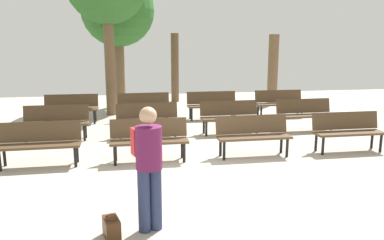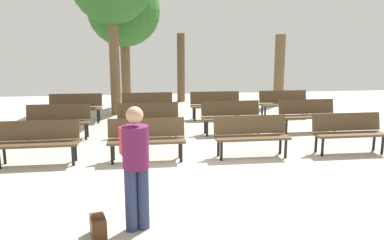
{
  "view_description": "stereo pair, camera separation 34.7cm",
  "coord_description": "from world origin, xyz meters",
  "views": [
    {
      "loc": [
        -1.55,
        -6.16,
        2.43
      ],
      "look_at": [
        0.0,
        2.96,
        0.55
      ],
      "focal_mm": 35.79,
      "sensor_mm": 36.0,
      "label": 1
    },
    {
      "loc": [
        -1.2,
        -6.21,
        2.43
      ],
      "look_at": [
        0.0,
        2.96,
        0.55
      ],
      "focal_mm": 35.79,
      "sensor_mm": 36.0,
      "label": 2
    }
  ],
  "objects": [
    {
      "name": "tree_2",
      "position": [
        4.18,
        8.37,
        1.37
      ],
      "size": [
        0.4,
        0.4,
        2.74
      ],
      "color": "brown",
      "rests_on": "ground_plane"
    },
    {
      "name": "bench_r0_c0",
      "position": [
        -3.31,
        1.61,
        0.5
      ],
      "size": [
        1.61,
        0.5,
        0.87
      ],
      "rotation": [
        0.0,
        0.0,
        0.01
      ],
      "color": "#4C3823",
      "rests_on": "ground_plane"
    },
    {
      "name": "bench_r1_c0",
      "position": [
        -3.35,
        3.71,
        0.5
      ],
      "size": [
        1.6,
        0.48,
        0.87
      ],
      "rotation": [
        0.0,
        0.0,
        0.0
      ],
      "color": "#4C3823",
      "rests_on": "ground_plane"
    },
    {
      "name": "ground_plane",
      "position": [
        0.0,
        0.0,
        0.0
      ],
      "size": [
        24.0,
        24.0,
        0.0
      ],
      "primitive_type": "plane",
      "color": "#B2A899"
    },
    {
      "name": "visitor_with_backpack",
      "position": [
        -1.32,
        -1.44,
        0.94
      ],
      "size": [
        0.44,
        0.58,
        1.65
      ],
      "rotation": [
        0.0,
        0.0,
        3.41
      ],
      "color": "navy",
      "rests_on": "ground_plane"
    },
    {
      "name": "bench_r1_c1",
      "position": [
        -1.07,
        3.65,
        0.5
      ],
      "size": [
        1.6,
        0.49,
        0.87
      ],
      "rotation": [
        0.0,
        0.0,
        -0.0
      ],
      "color": "#4C3823",
      "rests_on": "ground_plane"
    },
    {
      "name": "tree_0",
      "position": [
        -1.81,
        8.79,
        3.58
      ],
      "size": [
        2.72,
        2.72,
        4.98
      ],
      "color": "brown",
      "rests_on": "ground_plane"
    },
    {
      "name": "bench_r1_c2",
      "position": [
        1.16,
        3.69,
        0.5
      ],
      "size": [
        1.61,
        0.5,
        0.87
      ],
      "rotation": [
        0.0,
        0.0,
        0.01
      ],
      "color": "#4C3823",
      "rests_on": "ground_plane"
    },
    {
      "name": "bench_r0_c3",
      "position": [
        3.34,
        1.58,
        0.5
      ],
      "size": [
        1.6,
        0.49,
        0.87
      ],
      "rotation": [
        0.0,
        0.0,
        -0.0
      ],
      "color": "#4C3823",
      "rests_on": "ground_plane"
    },
    {
      "name": "bench_r2_c3",
      "position": [
        3.4,
        5.7,
        0.5
      ],
      "size": [
        1.6,
        0.49,
        0.87
      ],
      "rotation": [
        0.0,
        0.0,
        -0.01
      ],
      "color": "#4C3823",
      "rests_on": "ground_plane"
    },
    {
      "name": "tree_3",
      "position": [
        0.41,
        9.62,
        1.4
      ],
      "size": [
        0.32,
        0.32,
        2.8
      ],
      "color": "brown",
      "rests_on": "ground_plane"
    },
    {
      "name": "bench_r2_c0",
      "position": [
        -3.26,
        5.77,
        0.5
      ],
      "size": [
        1.61,
        0.52,
        0.87
      ],
      "rotation": [
        0.0,
        0.0,
        -0.02
      ],
      "color": "#4C3823",
      "rests_on": "ground_plane"
    },
    {
      "name": "bench_r0_c2",
      "position": [
        1.11,
        1.57,
        0.5
      ],
      "size": [
        1.6,
        0.49,
        0.87
      ],
      "rotation": [
        0.0,
        0.0,
        0.0
      ],
      "color": "#4C3823",
      "rests_on": "ground_plane"
    },
    {
      "name": "bench_r2_c1",
      "position": [
        -1.05,
        5.74,
        0.5
      ],
      "size": [
        1.61,
        0.51,
        0.87
      ],
      "rotation": [
        0.0,
        0.0,
        0.02
      ],
      "color": "#4C3823",
      "rests_on": "ground_plane"
    },
    {
      "name": "handbag",
      "position": [
        -1.8,
        -1.6,
        0.13
      ],
      "size": [
        0.25,
        0.35,
        0.29
      ],
      "color": "#4C2D19",
      "rests_on": "ground_plane"
    },
    {
      "name": "bench_r1_c3",
      "position": [
        3.33,
        3.68,
        0.5
      ],
      "size": [
        1.61,
        0.51,
        0.87
      ],
      "rotation": [
        0.0,
        0.0,
        0.02
      ],
      "color": "#4C3823",
      "rests_on": "ground_plane"
    },
    {
      "name": "bench_r2_c2",
      "position": [
        1.12,
        5.73,
        0.5
      ],
      "size": [
        1.6,
        0.49,
        0.87
      ],
      "rotation": [
        0.0,
        0.0,
        -0.0
      ],
      "color": "#4C3823",
      "rests_on": "ground_plane"
    },
    {
      "name": "bench_r0_c1",
      "position": [
        -1.14,
        1.57,
        0.5
      ],
      "size": [
        1.61,
        0.5,
        0.87
      ],
      "rotation": [
        0.0,
        0.0,
        -0.01
      ],
      "color": "#4C3823",
      "rests_on": "ground_plane"
    }
  ]
}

